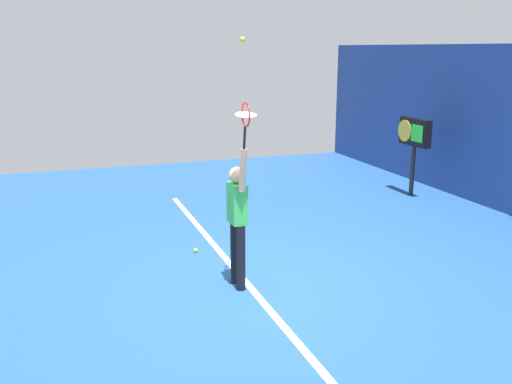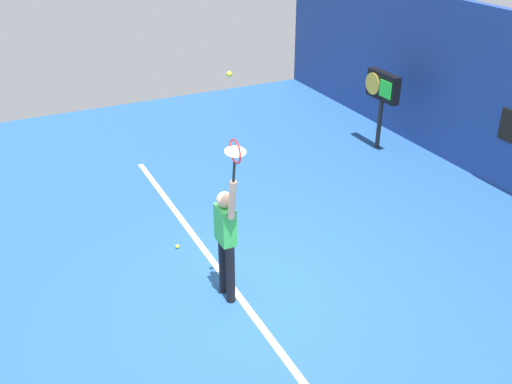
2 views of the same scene
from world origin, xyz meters
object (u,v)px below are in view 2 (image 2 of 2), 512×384
Objects in this scene: tennis_racket at (235,154)px; spare_ball at (177,246)px; scoreboard_clock at (382,90)px; tennis_player at (226,236)px; tennis_ball at (229,74)px.

tennis_racket is 3.01m from spare_ball.
tennis_racket is 0.36× the size of scoreboard_clock.
scoreboard_clock is (-3.49, 5.22, 0.34)m from tennis_player.
tennis_racket is at bearing -0.67° from tennis_player.
tennis_player is 1.81m from spare_ball.
spare_ball is at bearing -171.08° from tennis_player.
tennis_racket is (0.36, -0.00, 1.38)m from tennis_player.
tennis_ball reaches higher than tennis_racket.
spare_ball is at bearing -70.04° from scoreboard_clock.
spare_ball is (-1.51, -0.24, -0.98)m from tennis_player.
tennis_player is 1.15× the size of scoreboard_clock.
tennis_ball is at bearing 8.95° from spare_ball.
tennis_ball is (0.17, 0.03, 2.31)m from tennis_player.
scoreboard_clock is 25.41× the size of spare_ball.
spare_ball is at bearing -171.05° from tennis_ball.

